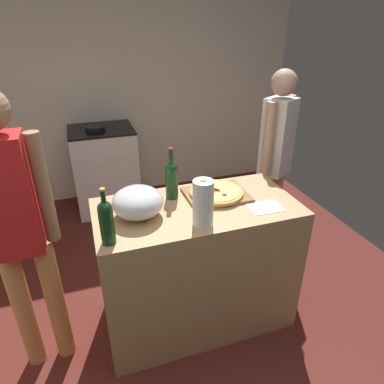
{
  "coord_description": "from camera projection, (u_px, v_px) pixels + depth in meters",
  "views": [
    {
      "loc": [
        -0.47,
        -1.05,
        1.98
      ],
      "look_at": [
        0.16,
        0.8,
        0.98
      ],
      "focal_mm": 31.93,
      "sensor_mm": 36.0,
      "label": 1
    }
  ],
  "objects": [
    {
      "name": "ground_plane",
      "position": [
        153.0,
        258.0,
        3.16
      ],
      "size": [
        4.19,
        3.54,
        0.02
      ],
      "primitive_type": "cube",
      "color": "#511E19"
    },
    {
      "name": "kitchen_wall_rear",
      "position": [
        117.0,
        85.0,
        3.85
      ],
      "size": [
        4.19,
        0.1,
        2.6
      ],
      "primitive_type": "cube",
      "color": "silver",
      "rests_on": "ground_plane"
    },
    {
      "name": "counter",
      "position": [
        197.0,
        265.0,
        2.34
      ],
      "size": [
        1.27,
        0.64,
        0.93
      ],
      "primitive_type": "cube",
      "color": "tan",
      "rests_on": "ground_plane"
    },
    {
      "name": "cutting_board",
      "position": [
        216.0,
        195.0,
        2.24
      ],
      "size": [
        0.4,
        0.32,
        0.02
      ],
      "primitive_type": "cube",
      "color": "olive",
      "rests_on": "counter"
    },
    {
      "name": "pizza",
      "position": [
        216.0,
        192.0,
        2.23
      ],
      "size": [
        0.35,
        0.35,
        0.03
      ],
      "color": "tan",
      "rests_on": "cutting_board"
    },
    {
      "name": "mixing_bowl",
      "position": [
        138.0,
        202.0,
        1.98
      ],
      "size": [
        0.3,
        0.3,
        0.18
      ],
      "color": "#B2B2B7",
      "rests_on": "counter"
    },
    {
      "name": "paper_towel_roll",
      "position": [
        203.0,
        203.0,
        1.88
      ],
      "size": [
        0.12,
        0.12,
        0.28
      ],
      "color": "white",
      "rests_on": "counter"
    },
    {
      "name": "wine_bottle_amber",
      "position": [
        106.0,
        220.0,
        1.72
      ],
      "size": [
        0.08,
        0.08,
        0.32
      ],
      "color": "#143819",
      "rests_on": "counter"
    },
    {
      "name": "wine_bottle_dark",
      "position": [
        172.0,
        178.0,
        2.16
      ],
      "size": [
        0.08,
        0.08,
        0.34
      ],
      "color": "#143819",
      "rests_on": "counter"
    },
    {
      "name": "recipe_sheet",
      "position": [
        266.0,
        207.0,
        2.11
      ],
      "size": [
        0.22,
        0.16,
        0.0
      ],
      "primitive_type": "cube",
      "rotation": [
        0.0,
        0.0,
        -0.03
      ],
      "color": "white",
      "rests_on": "counter"
    },
    {
      "name": "stove",
      "position": [
        106.0,
        169.0,
        3.81
      ],
      "size": [
        0.67,
        0.6,
        0.97
      ],
      "color": "#B7B7BC",
      "rests_on": "ground_plane"
    },
    {
      "name": "person_in_stripes",
      "position": [
        18.0,
        226.0,
        1.8
      ],
      "size": [
        0.4,
        0.21,
        1.72
      ],
      "color": "#D88C4C",
      "rests_on": "ground_plane"
    },
    {
      "name": "person_in_red",
      "position": [
        275.0,
        158.0,
        2.8
      ],
      "size": [
        0.34,
        0.29,
        1.65
      ],
      "color": "#D88C4C",
      "rests_on": "ground_plane"
    }
  ]
}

